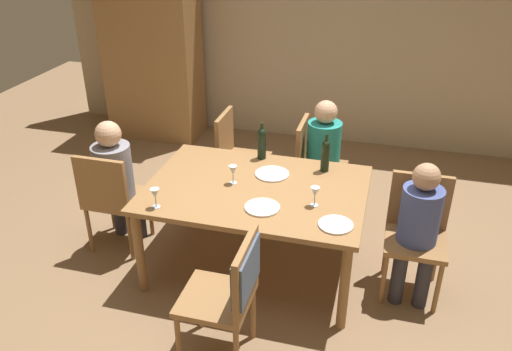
{
  "coord_description": "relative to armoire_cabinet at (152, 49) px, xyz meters",
  "views": [
    {
      "loc": [
        0.91,
        -3.33,
        2.68
      ],
      "look_at": [
        0.0,
        0.0,
        0.84
      ],
      "focal_mm": 36.43,
      "sensor_mm": 36.0,
      "label": 1
    }
  ],
  "objects": [
    {
      "name": "dining_table",
      "position": [
        1.93,
        -2.34,
        -0.43
      ],
      "size": [
        1.67,
        1.17,
        0.74
      ],
      "color": "olive",
      "rests_on": "ground_plane"
    },
    {
      "name": "wine_glass_near_left",
      "position": [
        1.75,
        -2.32,
        -0.25
      ],
      "size": [
        0.07,
        0.07,
        0.15
      ],
      "color": "silver",
      "rests_on": "dining_table"
    },
    {
      "name": "wine_glass_centre",
      "position": [
        2.41,
        -2.48,
        -0.25
      ],
      "size": [
        0.07,
        0.07,
        0.15
      ],
      "color": "silver",
      "rests_on": "dining_table"
    },
    {
      "name": "dinner_plate_guest_left",
      "position": [
        2.06,
        -2.62,
        -0.35
      ],
      "size": [
        0.25,
        0.25,
        0.01
      ],
      "primitive_type": "cylinder",
      "color": "silver",
      "rests_on": "dining_table"
    },
    {
      "name": "chair_left_end",
      "position": [
        0.72,
        -2.42,
        -0.56
      ],
      "size": [
        0.44,
        0.44,
        0.92
      ],
      "color": "olive",
      "rests_on": "ground_plane"
    },
    {
      "name": "wine_bottle_tall_green",
      "position": [
        1.85,
        -1.84,
        -0.21
      ],
      "size": [
        0.07,
        0.07,
        0.32
      ],
      "color": "black",
      "rests_on": "dining_table"
    },
    {
      "name": "handbag",
      "position": [
        1.91,
        -1.37,
        -0.99
      ],
      "size": [
        0.17,
        0.3,
        0.22
      ],
      "primitive_type": "cube",
      "rotation": [
        0.0,
        0.0,
        -1.39
      ],
      "color": "brown",
      "rests_on": "ground_plane"
    },
    {
      "name": "wine_glass_near_right",
      "position": [
        1.32,
        -2.8,
        -0.25
      ],
      "size": [
        0.07,
        0.07,
        0.15
      ],
      "color": "silver",
      "rests_on": "dining_table"
    },
    {
      "name": "chair_right_end",
      "position": [
        3.15,
        -2.25,
        -0.56
      ],
      "size": [
        0.44,
        0.44,
        0.92
      ],
      "rotation": [
        0.0,
        0.0,
        3.14
      ],
      "color": "olive",
      "rests_on": "ground_plane"
    },
    {
      "name": "chair_far_right",
      "position": [
        2.22,
        -1.37,
        -0.56
      ],
      "size": [
        0.44,
        0.44,
        0.92
      ],
      "rotation": [
        0.0,
        0.0,
        -1.57
      ],
      "color": "olive",
      "rests_on": "ground_plane"
    },
    {
      "name": "dinner_plate_host",
      "position": [
        2.0,
        -2.11,
        -0.35
      ],
      "size": [
        0.27,
        0.27,
        0.01
      ],
      "primitive_type": "cylinder",
      "color": "white",
      "rests_on": "dining_table"
    },
    {
      "name": "person_woman_host",
      "position": [
        2.33,
        -1.37,
        -0.44
      ],
      "size": [
        0.35,
        0.31,
        1.14
      ],
      "rotation": [
        0.0,
        0.0,
        -1.57
      ],
      "color": "#33333D",
      "rests_on": "ground_plane"
    },
    {
      "name": "rear_room_partition",
      "position": [
        1.93,
        0.45,
        0.25
      ],
      "size": [
        6.4,
        0.12,
        2.7
      ],
      "primitive_type": "cube",
      "color": "tan",
      "rests_on": "ground_plane"
    },
    {
      "name": "chair_far_left",
      "position": [
        1.47,
        -1.37,
        -0.56
      ],
      "size": [
        0.44,
        0.44,
        0.92
      ],
      "rotation": [
        0.0,
        0.0,
        -1.57
      ],
      "color": "olive",
      "rests_on": "ground_plane"
    },
    {
      "name": "ground_plane",
      "position": [
        1.93,
        -2.34,
        -1.1
      ],
      "size": [
        10.0,
        10.0,
        0.0
      ],
      "primitive_type": "plane",
      "color": "#846647"
    },
    {
      "name": "person_man_bearded",
      "position": [
        0.72,
        -2.31,
        -0.43
      ],
      "size": [
        0.31,
        0.36,
        1.15
      ],
      "color": "#33333D",
      "rests_on": "ground_plane"
    },
    {
      "name": "person_man_guest",
      "position": [
        3.15,
        -2.36,
        -0.46
      ],
      "size": [
        0.29,
        0.33,
        1.1
      ],
      "rotation": [
        0.0,
        0.0,
        3.14
      ],
      "color": "#33333D",
      "rests_on": "ground_plane"
    },
    {
      "name": "dinner_plate_guest_right",
      "position": [
        2.59,
        -2.71,
        -0.35
      ],
      "size": [
        0.24,
        0.24,
        0.01
      ],
      "primitive_type": "cylinder",
      "color": "white",
      "rests_on": "dining_table"
    },
    {
      "name": "chair_near",
      "position": [
        2.06,
        -3.3,
        -0.5
      ],
      "size": [
        0.46,
        0.44,
        0.92
      ],
      "rotation": [
        0.0,
        0.0,
        1.57
      ],
      "color": "olive",
      "rests_on": "ground_plane"
    },
    {
      "name": "wine_bottle_dark_red",
      "position": [
        2.39,
        -1.93,
        -0.21
      ],
      "size": [
        0.07,
        0.07,
        0.32
      ],
      "color": "black",
      "rests_on": "dining_table"
    },
    {
      "name": "armoire_cabinet",
      "position": [
        0.0,
        0.0,
        0.0
      ],
      "size": [
        1.18,
        0.62,
        2.18
      ],
      "color": "olive",
      "rests_on": "ground_plane"
    }
  ]
}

